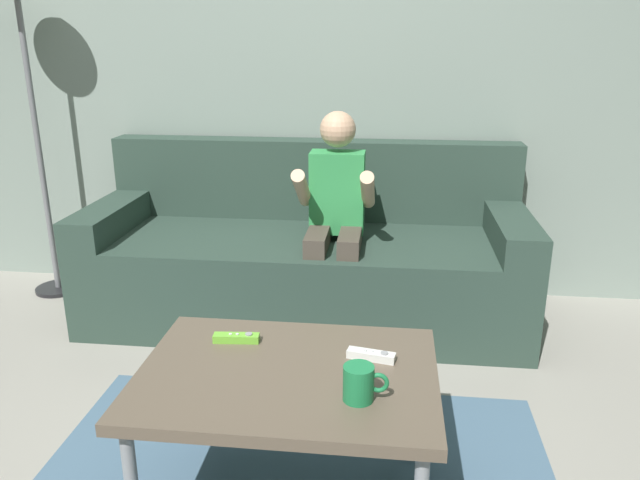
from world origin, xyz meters
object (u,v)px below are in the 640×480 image
object	(u,v)px
couch	(307,259)
game_remote_white_center	(371,355)
person_seated_on_couch	(335,213)
coffee_mug	(360,383)
game_remote_lime_near_edge	(237,338)
coffee_table	(288,383)
floor_lamp	(17,1)

from	to	relation	value
couch	game_remote_white_center	size ratio (longest dim) A/B	14.47
couch	person_seated_on_couch	bearing A→B (deg)	-49.44
couch	coffee_mug	distance (m)	1.51
person_seated_on_couch	coffee_mug	xyz separation A→B (m)	(0.18, -1.28, -0.09)
game_remote_lime_near_edge	coffee_mug	bearing A→B (deg)	-35.05
person_seated_on_couch	game_remote_lime_near_edge	world-z (taller)	person_seated_on_couch
coffee_mug	coffee_table	bearing A→B (deg)	149.66
floor_lamp	person_seated_on_couch	bearing A→B (deg)	-11.33
couch	game_remote_lime_near_edge	size ratio (longest dim) A/B	14.66
floor_lamp	couch	bearing A→B (deg)	-5.36
person_seated_on_couch	floor_lamp	bearing A→B (deg)	168.67
game_remote_lime_near_edge	floor_lamp	distance (m)	2.16
coffee_table	game_remote_white_center	xyz separation A→B (m)	(0.23, 0.09, 0.05)
coffee_table	game_remote_white_center	world-z (taller)	game_remote_white_center
couch	coffee_table	size ratio (longest dim) A/B	2.50
couch	game_remote_lime_near_edge	world-z (taller)	couch
person_seated_on_couch	floor_lamp	xyz separation A→B (m)	(-1.57, 0.31, 0.92)
couch	game_remote_white_center	xyz separation A→B (m)	(0.36, -1.25, 0.17)
person_seated_on_couch	coffee_table	xyz separation A→B (m)	(-0.03, -1.15, -0.18)
game_remote_white_center	person_seated_on_couch	bearing A→B (deg)	100.86
coffee_table	floor_lamp	bearing A→B (deg)	136.39
couch	game_remote_lime_near_edge	xyz separation A→B (m)	(-0.05, -1.18, 0.17)
game_remote_lime_near_edge	coffee_table	bearing A→B (deg)	-39.80
floor_lamp	coffee_table	bearing A→B (deg)	-43.61
coffee_table	coffee_mug	size ratio (longest dim) A/B	7.08
coffee_table	coffee_mug	bearing A→B (deg)	-30.34
person_seated_on_couch	game_remote_lime_near_edge	xyz separation A→B (m)	(-0.21, -1.00, -0.13)
game_remote_white_center	coffee_mug	world-z (taller)	coffee_mug
game_remote_lime_near_edge	floor_lamp	world-z (taller)	floor_lamp
couch	floor_lamp	distance (m)	1.87
couch	game_remote_lime_near_edge	bearing A→B (deg)	-92.62
coffee_table	game_remote_white_center	distance (m)	0.25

